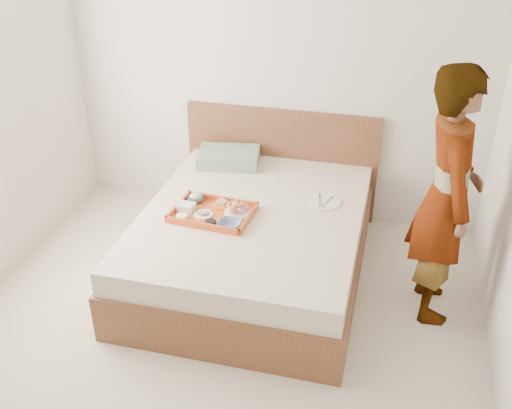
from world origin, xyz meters
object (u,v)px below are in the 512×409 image
object	(u,v)px
tray	(213,212)
person	(447,197)
dinner_plate	(324,202)
bed	(253,242)

from	to	relation	value
tray	person	size ratio (longest dim) A/B	0.32
person	tray	bearing A→B (deg)	83.54
dinner_plate	person	distance (m)	0.95
bed	dinner_plate	size ratio (longest dim) A/B	7.96
bed	dinner_plate	distance (m)	0.61
person	bed	bearing A→B (deg)	78.34
tray	person	xyz separation A→B (m)	(1.56, 0.05, 0.31)
bed	dinner_plate	world-z (taller)	dinner_plate
dinner_plate	person	bearing A→B (deg)	-22.42
bed	person	distance (m)	1.43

